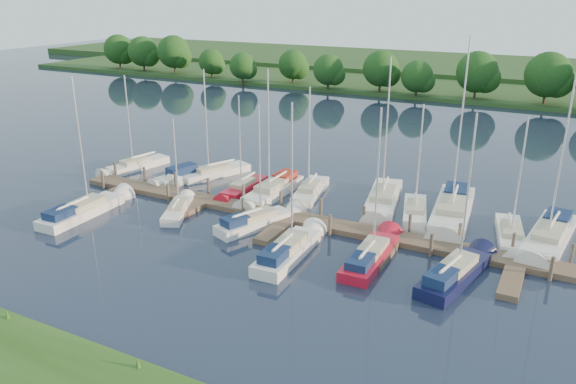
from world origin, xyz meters
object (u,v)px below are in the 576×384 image
at_px(dock, 289,221).
at_px(sailboat_n_0, 135,167).
at_px(sailboat_s_2, 256,223).
at_px(motorboat, 181,177).
at_px(sailboat_n_5, 309,193).

distance_m(dock, sailboat_n_0, 19.98).
xyz_separation_m(sailboat_n_0, sailboat_s_2, (17.53, -6.71, 0.06)).
distance_m(motorboat, sailboat_s_2, 12.96).
xyz_separation_m(dock, sailboat_n_5, (-1.10, 5.96, 0.08)).
distance_m(dock, sailboat_n_5, 6.06).
relative_size(sailboat_n_5, sailboat_s_2, 1.02).
height_order(sailboat_n_0, sailboat_s_2, sailboat_n_0).
relative_size(sailboat_n_0, sailboat_n_5, 0.98).
distance_m(motorboat, sailboat_n_5, 12.33).
height_order(sailboat_n_5, sailboat_s_2, sailboat_n_5).
relative_size(sailboat_n_0, sailboat_s_2, 1.00).
bearing_deg(sailboat_s_2, sailboat_n_5, 106.24).
height_order(motorboat, sailboat_n_5, sailboat_n_5).
height_order(motorboat, sailboat_s_2, sailboat_s_2).
bearing_deg(dock, sailboat_n_5, 100.46).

